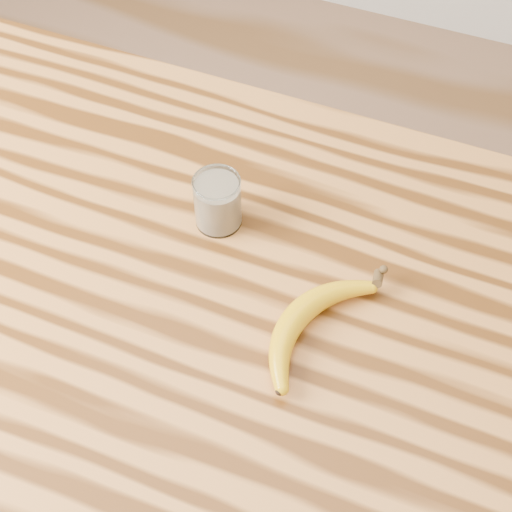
% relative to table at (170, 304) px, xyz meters
% --- Properties ---
extents(table, '(1.20, 0.80, 0.90)m').
position_rel_table_xyz_m(table, '(0.00, 0.00, 0.00)').
color(table, '#B97433').
rests_on(table, ground).
extents(smoothie_glass, '(0.07, 0.07, 0.09)m').
position_rel_table_xyz_m(smoothie_glass, '(0.05, 0.09, 0.17)').
color(smoothie_glass, white).
rests_on(smoothie_glass, table).
extents(banana, '(0.19, 0.32, 0.04)m').
position_rel_table_xyz_m(banana, '(0.22, -0.03, 0.15)').
color(banana, '#D79F0C').
rests_on(banana, table).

